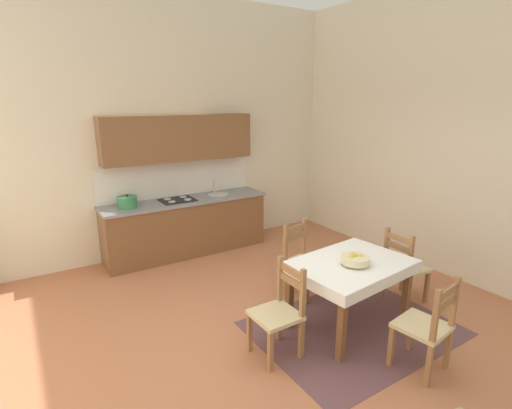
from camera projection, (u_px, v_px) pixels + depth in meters
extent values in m
cube|color=#B7704C|center=(289.00, 339.00, 4.14)|extent=(6.17, 6.69, 0.10)
cube|color=beige|center=(174.00, 128.00, 6.14)|extent=(6.17, 0.12, 3.97)
cube|color=beige|center=(466.00, 134.00, 5.07)|extent=(0.12, 6.69, 3.97)
cube|color=brown|center=(353.00, 328.00, 4.23)|extent=(2.10, 1.60, 0.01)
cube|color=brown|center=(187.00, 227.00, 6.24)|extent=(2.57, 0.60, 0.86)
cube|color=gray|center=(186.00, 201.00, 6.11)|extent=(2.60, 0.63, 0.04)
cube|color=silver|center=(178.00, 179.00, 6.28)|extent=(2.57, 0.01, 0.55)
cube|color=brown|center=(179.00, 138.00, 5.97)|extent=(2.37, 0.34, 0.70)
cube|color=black|center=(194.00, 255.00, 6.12)|extent=(2.53, 0.02, 0.09)
cylinder|color=silver|center=(218.00, 195.00, 6.41)|extent=(0.34, 0.34, 0.02)
cylinder|color=silver|center=(214.00, 187.00, 6.50)|extent=(0.02, 0.02, 0.22)
cube|color=black|center=(178.00, 200.00, 6.05)|extent=(0.52, 0.42, 0.01)
cylinder|color=silver|center=(172.00, 202.00, 5.89)|extent=(0.11, 0.11, 0.01)
cylinder|color=silver|center=(188.00, 199.00, 6.03)|extent=(0.11, 0.11, 0.01)
cylinder|color=silver|center=(167.00, 199.00, 6.06)|extent=(0.11, 0.11, 0.01)
cylinder|color=silver|center=(183.00, 197.00, 6.19)|extent=(0.11, 0.11, 0.01)
cylinder|color=#337A4C|center=(127.00, 203.00, 5.61)|extent=(0.28, 0.28, 0.15)
cylinder|color=#337A4C|center=(127.00, 197.00, 5.59)|extent=(0.29, 0.29, 0.02)
sphere|color=black|center=(127.00, 195.00, 5.58)|extent=(0.04, 0.04, 0.04)
cube|color=brown|center=(351.00, 263.00, 4.12)|extent=(1.28, 0.96, 0.02)
cube|color=brown|center=(342.00, 327.00, 3.62)|extent=(0.08, 0.08, 0.73)
cube|color=brown|center=(406.00, 293.00, 4.27)|extent=(0.08, 0.08, 0.73)
cube|color=brown|center=(289.00, 297.00, 4.17)|extent=(0.08, 0.08, 0.73)
cube|color=brown|center=(354.00, 271.00, 4.82)|extent=(0.08, 0.08, 0.73)
cube|color=white|center=(351.00, 262.00, 4.12)|extent=(1.35, 1.02, 0.00)
cube|color=white|center=(387.00, 282.00, 3.79)|extent=(1.26, 0.13, 0.12)
cube|color=white|center=(319.00, 254.00, 4.48)|extent=(1.26, 0.13, 0.12)
cube|color=white|center=(309.00, 284.00, 3.76)|extent=(0.09, 0.90, 0.12)
cube|color=white|center=(385.00, 253.00, 4.51)|extent=(0.09, 0.90, 0.12)
cube|color=#D1BC89|center=(422.00, 326.00, 3.52)|extent=(0.48, 0.48, 0.04)
cube|color=#996B42|center=(391.00, 346.00, 3.60)|extent=(0.05, 0.05, 0.41)
cube|color=#996B42|center=(411.00, 332.00, 3.82)|extent=(0.05, 0.05, 0.41)
cube|color=#996B42|center=(432.00, 339.00, 3.27)|extent=(0.05, 0.05, 0.93)
cube|color=#996B42|center=(451.00, 324.00, 3.49)|extent=(0.05, 0.05, 0.93)
cube|color=#996B42|center=(448.00, 292.00, 3.28)|extent=(0.32, 0.07, 0.07)
cube|color=#996B42|center=(446.00, 303.00, 3.31)|extent=(0.32, 0.07, 0.07)
cube|color=#D1BC89|center=(305.00, 263.00, 4.88)|extent=(0.50, 0.50, 0.04)
cube|color=#996B42|center=(325.00, 279.00, 4.94)|extent=(0.05, 0.05, 0.41)
cube|color=#996B42|center=(307.00, 288.00, 4.70)|extent=(0.05, 0.05, 0.41)
cube|color=#996B42|center=(303.00, 253.00, 5.12)|extent=(0.05, 0.05, 0.93)
cube|color=#996B42|center=(285.00, 260.00, 4.88)|extent=(0.05, 0.05, 0.93)
cube|color=#996B42|center=(295.00, 228.00, 4.90)|extent=(0.32, 0.09, 0.07)
cube|color=#996B42|center=(295.00, 236.00, 4.93)|extent=(0.32, 0.09, 0.07)
cube|color=#D1BC89|center=(275.00, 315.00, 3.70)|extent=(0.42, 0.42, 0.04)
cube|color=#996B42|center=(270.00, 352.00, 3.52)|extent=(0.04, 0.04, 0.41)
cube|color=#996B42|center=(250.00, 332.00, 3.81)|extent=(0.04, 0.04, 0.41)
cube|color=#996B42|center=(302.00, 315.00, 3.64)|extent=(0.04, 0.04, 0.93)
cube|color=#996B42|center=(280.00, 299.00, 3.93)|extent=(0.04, 0.04, 0.93)
cube|color=#996B42|center=(291.00, 271.00, 3.69)|extent=(0.03, 0.32, 0.07)
cube|color=#996B42|center=(291.00, 281.00, 3.71)|extent=(0.03, 0.32, 0.07)
cube|color=#D1BC89|center=(406.00, 268.00, 4.74)|extent=(0.44, 0.44, 0.04)
cube|color=#996B42|center=(403.00, 276.00, 5.03)|extent=(0.05, 0.05, 0.41)
cube|color=#996B42|center=(427.00, 287.00, 4.73)|extent=(0.05, 0.05, 0.41)
cube|color=#996B42|center=(385.00, 263.00, 4.79)|extent=(0.05, 0.05, 0.93)
cube|color=#996B42|center=(409.00, 274.00, 4.49)|extent=(0.05, 0.05, 0.93)
cube|color=#996B42|center=(399.00, 239.00, 4.54)|extent=(0.04, 0.32, 0.07)
cube|color=#996B42|center=(399.00, 247.00, 4.57)|extent=(0.04, 0.32, 0.07)
cylinder|color=beige|center=(355.00, 264.00, 4.04)|extent=(0.17, 0.17, 0.02)
cylinder|color=beige|center=(355.00, 259.00, 4.03)|extent=(0.30, 0.30, 0.07)
sphere|color=gold|center=(351.00, 259.00, 4.01)|extent=(0.09, 0.09, 0.09)
sphere|color=gold|center=(360.00, 258.00, 4.04)|extent=(0.08, 0.08, 0.08)
sphere|color=gold|center=(353.00, 257.00, 4.05)|extent=(0.10, 0.10, 0.10)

